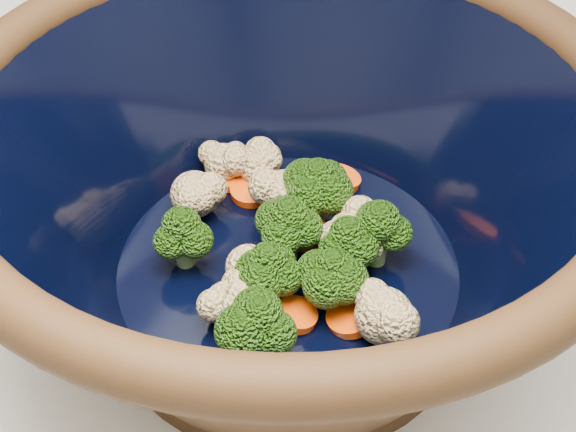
% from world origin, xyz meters
% --- Properties ---
extents(mixing_bowl, '(0.42, 0.42, 0.17)m').
position_xyz_m(mixing_bowl, '(-0.12, -0.04, 0.99)').
color(mixing_bowl, black).
rests_on(mixing_bowl, counter).
extents(vegetable_pile, '(0.18, 0.19, 0.05)m').
position_xyz_m(vegetable_pile, '(-0.11, -0.04, 0.96)').
color(vegetable_pile, '#608442').
rests_on(vegetable_pile, mixing_bowl).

